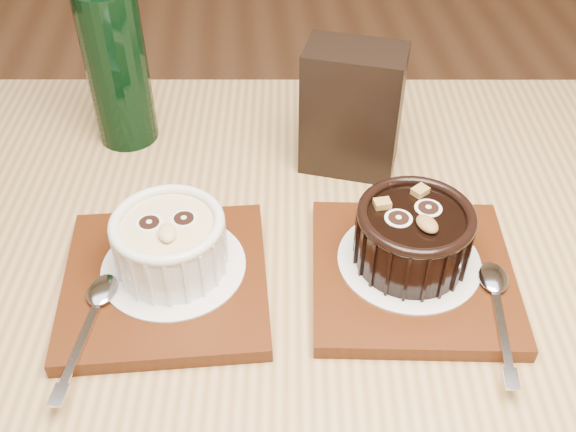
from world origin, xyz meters
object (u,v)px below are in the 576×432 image
ramekin_white (170,241)px  tray_left (166,282)px  ramekin_dark (413,234)px  green_bottle (116,61)px  tray_right (412,274)px  condiment_stand (352,110)px  table (319,380)px

ramekin_white → tray_left: bearing=-130.9°
ramekin_dark → green_bottle: green_bottle is taller
tray_left → ramekin_dark: size_ratio=1.74×
ramekin_white → tray_right: (0.22, -0.02, -0.04)m
condiment_stand → green_bottle: green_bottle is taller
condiment_stand → green_bottle: bearing=163.3°
ramekin_dark → condiment_stand: (-0.03, 0.17, 0.02)m
tray_right → ramekin_white: bearing=174.9°
table → tray_left: bearing=160.6°
tray_left → green_bottle: green_bottle is taller
ramekin_white → ramekin_dark: ramekin_dark is taller
tray_right → condiment_stand: size_ratio=1.29×
table → ramekin_dark: 0.17m
tray_right → green_bottle: (-0.28, 0.25, 0.09)m
table → ramekin_white: bearing=155.6°
tray_right → condiment_stand: 0.19m
table → tray_right: (0.09, 0.04, 0.10)m
table → condiment_stand: size_ratio=9.01×
table → ramekin_dark: bearing=30.0°
tray_left → condiment_stand: bearing=41.5°
tray_right → condiment_stand: bearing=100.3°
tray_left → tray_right: same height
ramekin_dark → condiment_stand: condiment_stand is taller
ramekin_dark → condiment_stand: size_ratio=0.74×
ramekin_white → green_bottle: green_bottle is taller
tray_left → tray_right: size_ratio=1.00×
tray_right → ramekin_dark: (-0.00, 0.01, 0.04)m
table → ramekin_dark: size_ratio=12.18×
tray_left → green_bottle: bearing=102.8°
condiment_stand → tray_right: bearing=-79.7°
green_bottle → condiment_stand: bearing=-16.7°
green_bottle → tray_left: bearing=-77.2°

